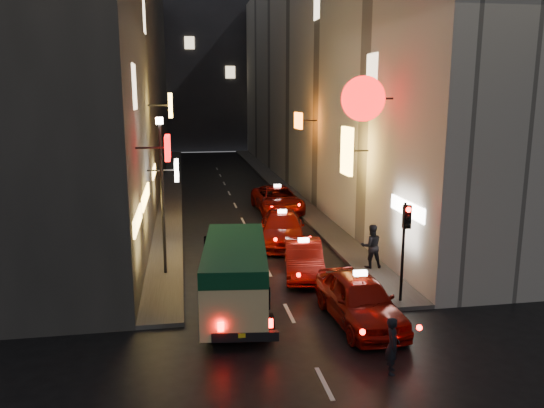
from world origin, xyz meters
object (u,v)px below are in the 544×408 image
minibus (235,270)px  taxi_near (360,295)px  traffic_light (405,231)px  pedestrian_crossing (393,342)px  lamp_post (162,186)px

minibus → taxi_near: size_ratio=0.99×
minibus → traffic_light: bearing=-2.9°
pedestrian_crossing → lamp_post: size_ratio=0.28×
taxi_near → traffic_light: bearing=28.8°
taxi_near → pedestrian_crossing: bearing=-93.2°
minibus → pedestrian_crossing: minibus is taller
taxi_near → pedestrian_crossing: taxi_near is taller
traffic_light → lamp_post: bearing=151.1°
taxi_near → lamp_post: 8.86m
minibus → pedestrian_crossing: size_ratio=3.34×
minibus → lamp_post: lamp_post is taller
taxi_near → lamp_post: size_ratio=0.95×
pedestrian_crossing → traffic_light: bearing=-9.4°
minibus → taxi_near: bearing=-19.3°
lamp_post → pedestrian_crossing: bearing=-55.2°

